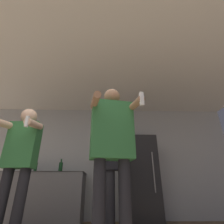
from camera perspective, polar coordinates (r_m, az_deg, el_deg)
wall_back at (r=4.35m, az=-8.60°, el=-14.93°), size 7.00×0.06×2.55m
ceiling_slab at (r=3.35m, az=-10.26°, el=12.82°), size 7.00×3.73×0.05m
refrigerator at (r=3.97m, az=8.59°, el=-20.35°), size 0.77×0.70×1.68m
counter at (r=4.13m, az=-21.67°, el=-24.41°), size 1.64×0.64×0.93m
bottle_red_label at (r=4.16m, az=-23.66°, el=-16.09°), size 0.06×0.06×0.30m
bottle_short_whiskey at (r=4.34m, az=-29.33°, el=-15.61°), size 0.07×0.07×0.22m
bottle_green_wine at (r=4.00m, az=-16.41°, el=-16.79°), size 0.08×0.08×0.30m
person_woman_foreground at (r=1.88m, az=0.07°, el=-10.26°), size 0.57×0.57×1.69m
person_man_side at (r=2.69m, az=-27.85°, el=-12.58°), size 0.50×0.51×1.68m
person_spectator_back at (r=2.98m, az=1.46°, el=-16.38°), size 0.49×0.48×1.76m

